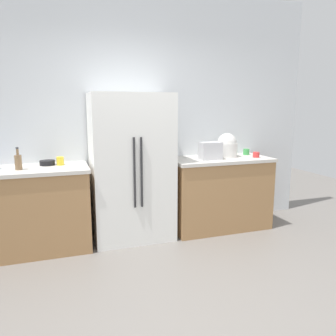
% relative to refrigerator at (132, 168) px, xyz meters
% --- Properties ---
extents(ground_plane, '(9.90, 9.90, 0.00)m').
position_rel_refrigerator_xyz_m(ground_plane, '(0.10, -1.65, -0.87)').
color(ground_plane, slate).
extents(kitchen_back_panel, '(4.92, 0.10, 3.02)m').
position_rel_refrigerator_xyz_m(kitchen_back_panel, '(0.10, 0.37, 0.64)').
color(kitchen_back_panel, silver).
rests_on(kitchen_back_panel, ground_plane).
extents(counter_left, '(1.26, 0.67, 0.93)m').
position_rel_refrigerator_xyz_m(counter_left, '(-1.14, -0.01, -0.40)').
color(counter_left, '#9E7247').
rests_on(counter_left, ground_plane).
extents(counter_right, '(1.30, 0.67, 0.93)m').
position_rel_refrigerator_xyz_m(counter_right, '(1.16, -0.01, -0.40)').
color(counter_right, '#9E7247').
rests_on(counter_right, ground_plane).
extents(refrigerator, '(0.94, 0.63, 1.73)m').
position_rel_refrigerator_xyz_m(refrigerator, '(0.00, 0.00, 0.00)').
color(refrigerator, white).
rests_on(refrigerator, ground_plane).
extents(toaster, '(0.26, 0.16, 0.22)m').
position_rel_refrigerator_xyz_m(toaster, '(0.98, -0.09, 0.17)').
color(toaster, silver).
rests_on(toaster, counter_right).
extents(rice_cooker, '(0.28, 0.28, 0.31)m').
position_rel_refrigerator_xyz_m(rice_cooker, '(1.29, 0.06, 0.20)').
color(rice_cooker, silver).
rests_on(rice_cooker, counter_right).
extents(bottle_a, '(0.07, 0.07, 0.24)m').
position_rel_refrigerator_xyz_m(bottle_a, '(-1.22, -0.07, 0.15)').
color(bottle_a, brown).
rests_on(bottle_a, counter_left).
extents(cup_a, '(0.08, 0.08, 0.09)m').
position_rel_refrigerator_xyz_m(cup_a, '(-0.80, 0.08, 0.11)').
color(cup_a, yellow).
rests_on(cup_a, counter_left).
extents(cup_b, '(0.08, 0.08, 0.08)m').
position_rel_refrigerator_xyz_m(cup_b, '(1.63, 0.13, 0.10)').
color(cup_b, green).
rests_on(cup_b, counter_right).
extents(cup_c, '(0.08, 0.08, 0.07)m').
position_rel_refrigerator_xyz_m(cup_c, '(1.62, -0.13, 0.10)').
color(cup_c, red).
rests_on(cup_c, counter_right).
extents(bowl_c, '(0.17, 0.17, 0.05)m').
position_rel_refrigerator_xyz_m(bowl_c, '(-0.94, 0.13, 0.09)').
color(bowl_c, black).
rests_on(bowl_c, counter_left).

